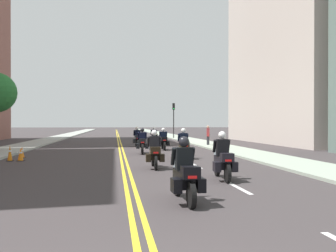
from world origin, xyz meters
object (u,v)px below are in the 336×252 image
(pedestrian_0, at_px, (208,135))
(traffic_cone_1, at_px, (10,153))
(motorcycle_2, at_px, (154,153))
(traffic_cone_2, at_px, (21,154))
(motorcycle_4, at_px, (142,143))
(motorcycle_7, at_px, (154,137))
(traffic_light_far, at_px, (174,114))
(traffic_cone_0, at_px, (22,152))
(motorcycle_5, at_px, (163,141))
(motorcycle_0, at_px, (185,176))
(motorcycle_1, at_px, (223,160))
(motorcycle_3, at_px, (184,146))
(motorcycle_6, at_px, (137,139))

(pedestrian_0, bearing_deg, traffic_cone_1, -39.89)
(motorcycle_2, height_order, pedestrian_0, pedestrian_0)
(traffic_cone_1, distance_m, traffic_cone_2, 0.52)
(motorcycle_4, bearing_deg, traffic_cone_1, -148.80)
(pedestrian_0, bearing_deg, motorcycle_7, -115.12)
(motorcycle_4, height_order, traffic_cone_1, motorcycle_4)
(motorcycle_7, relative_size, traffic_light_far, 0.49)
(traffic_cone_0, distance_m, pedestrian_0, 15.81)
(motorcycle_4, height_order, motorcycle_5, motorcycle_4)
(motorcycle_0, height_order, motorcycle_5, motorcycle_0)
(motorcycle_1, bearing_deg, motorcycle_0, -115.85)
(motorcycle_1, height_order, motorcycle_5, motorcycle_1)
(motorcycle_4, height_order, traffic_cone_0, motorcycle_4)
(motorcycle_3, relative_size, motorcycle_7, 0.96)
(motorcycle_5, bearing_deg, pedestrian_0, 44.38)
(motorcycle_3, bearing_deg, traffic_light_far, 83.16)
(motorcycle_1, distance_m, motorcycle_4, 11.66)
(motorcycle_6, height_order, traffic_light_far, traffic_light_far)
(motorcycle_5, height_order, motorcycle_7, motorcycle_5)
(traffic_cone_1, bearing_deg, motorcycle_6, 57.15)
(pedestrian_0, bearing_deg, motorcycle_3, -10.44)
(motorcycle_7, distance_m, traffic_cone_2, 16.20)
(motorcycle_2, bearing_deg, traffic_light_far, 81.19)
(motorcycle_0, distance_m, motorcycle_2, 7.09)
(motorcycle_6, distance_m, traffic_cone_0, 11.52)
(motorcycle_5, distance_m, traffic_cone_1, 11.17)
(motorcycle_0, bearing_deg, motorcycle_4, 87.69)
(motorcycle_5, height_order, motorcycle_6, motorcycle_6)
(motorcycle_1, xyz_separation_m, traffic_light_far, (3.60, 34.38, 2.37))
(motorcycle_1, height_order, motorcycle_7, motorcycle_1)
(motorcycle_3, xyz_separation_m, traffic_cone_1, (-8.95, -0.08, -0.27))
(motorcycle_1, bearing_deg, motorcycle_7, 93.64)
(motorcycle_0, bearing_deg, traffic_cone_2, 117.52)
(traffic_cone_0, bearing_deg, motorcycle_0, -62.52)
(motorcycle_5, bearing_deg, motorcycle_6, 113.72)
(traffic_cone_0, relative_size, traffic_cone_1, 0.80)
(motorcycle_6, height_order, pedestrian_0, pedestrian_0)
(motorcycle_7, relative_size, pedestrian_0, 1.24)
(motorcycle_2, bearing_deg, traffic_cone_1, 150.40)
(motorcycle_1, relative_size, motorcycle_3, 1.10)
(motorcycle_3, relative_size, motorcycle_5, 0.96)
(motorcycle_4, bearing_deg, motorcycle_0, -87.11)
(motorcycle_0, bearing_deg, motorcycle_1, 58.64)
(motorcycle_6, height_order, motorcycle_7, motorcycle_6)
(motorcycle_4, bearing_deg, traffic_light_far, 79.51)
(motorcycle_5, distance_m, traffic_light_far, 20.13)
(motorcycle_7, distance_m, traffic_cone_0, 14.93)
(motorcycle_3, xyz_separation_m, traffic_cone_2, (-8.43, -0.08, -0.34))
(motorcycle_7, xyz_separation_m, traffic_light_far, (3.72, 12.66, 2.40))
(motorcycle_7, bearing_deg, motorcycle_4, -102.42)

